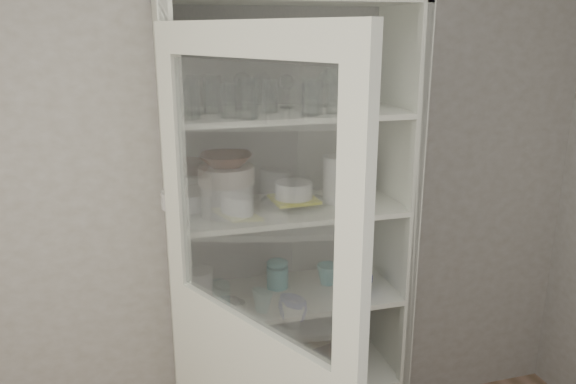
{
  "coord_description": "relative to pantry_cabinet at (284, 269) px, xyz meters",
  "views": [
    {
      "loc": [
        -0.42,
        -0.9,
        1.97
      ],
      "look_at": [
        0.2,
        1.27,
        1.32
      ],
      "focal_mm": 35.0,
      "sensor_mm": 36.0,
      "label": 1
    }
  ],
  "objects": [
    {
      "name": "tumbler_4",
      "position": [
        0.04,
        -0.22,
        0.79
      ],
      "size": [
        0.08,
        0.08,
        0.14
      ],
      "primitive_type": "cylinder",
      "rotation": [
        0.0,
        0.0,
        0.2
      ],
      "color": "silver",
      "rests_on": "shelf_glass"
    },
    {
      "name": "tumbler_9",
      "position": [
        -0.08,
        -0.09,
        0.78
      ],
      "size": [
        0.07,
        0.07,
        0.13
      ],
      "primitive_type": "cylinder",
      "rotation": [
        0.0,
        0.0,
        -0.16
      ],
      "color": "silver",
      "rests_on": "shelf_glass"
    },
    {
      "name": "cream_dish",
      "position": [
        -0.01,
        -0.1,
        -0.44
      ],
      "size": [
        0.25,
        0.25,
        0.07
      ],
      "primitive_type": "imported",
      "rotation": [
        0.0,
        0.0,
        -0.07
      ],
      "color": "beige",
      "rests_on": "shelf_bot"
    },
    {
      "name": "teal_jar",
      "position": [
        -0.03,
        -0.01,
        -0.02
      ],
      "size": [
        0.1,
        0.1,
        0.12
      ],
      "color": "teal",
      "rests_on": "shelf_mugs"
    },
    {
      "name": "goblet_1",
      "position": [
        0.02,
        0.01,
        0.8
      ],
      "size": [
        0.07,
        0.07,
        0.15
      ],
      "primitive_type": null,
      "color": "silver",
      "rests_on": "shelf_glass"
    },
    {
      "name": "mug_teal",
      "position": [
        0.19,
        -0.04,
        -0.03
      ],
      "size": [
        0.13,
        0.13,
        0.09
      ],
      "primitive_type": "imported",
      "rotation": [
        0.0,
        0.0,
        0.3
      ],
      "color": "teal",
      "rests_on": "shelf_mugs"
    },
    {
      "name": "mug_blue",
      "position": [
        0.29,
        -0.15,
        -0.03
      ],
      "size": [
        0.17,
        0.17,
        0.1
      ],
      "primitive_type": "imported",
      "rotation": [
        0.0,
        0.0,
        0.34
      ],
      "color": "#0E1797",
      "rests_on": "shelf_mugs"
    },
    {
      "name": "cream_bowl",
      "position": [
        -0.26,
        -0.1,
        0.48
      ],
      "size": [
        0.3,
        0.3,
        0.07
      ],
      "primitive_type": "cylinder",
      "rotation": [
        0.0,
        0.0,
        0.42
      ],
      "color": "beige",
      "rests_on": "plate_stack_front"
    },
    {
      "name": "goblet_2",
      "position": [
        0.21,
        0.02,
        0.81
      ],
      "size": [
        0.08,
        0.08,
        0.18
      ],
      "primitive_type": null,
      "color": "silver",
      "rests_on": "shelf_glass"
    },
    {
      "name": "tumbler_5",
      "position": [
        0.15,
        -0.19,
        0.78
      ],
      "size": [
        0.07,
        0.07,
        0.12
      ],
      "primitive_type": "cylinder",
      "rotation": [
        0.0,
        0.0,
        -0.13
      ],
      "color": "silver",
      "rests_on": "shelf_glass"
    },
    {
      "name": "yellow_trivet",
      "position": [
        0.03,
        -0.05,
        0.34
      ],
      "size": [
        0.19,
        0.19,
        0.01
      ],
      "primitive_type": "cube",
      "rotation": [
        0.0,
        0.0,
        0.06
      ],
      "color": "yellow",
      "rests_on": "glass_platter"
    },
    {
      "name": "grey_bowl_stack",
      "position": [
        0.22,
        -0.07,
        0.42
      ],
      "size": [
        0.13,
        0.13,
        0.2
      ],
      "primitive_type": "cylinder",
      "color": "silver",
      "rests_on": "shelf_plates"
    },
    {
      "name": "cupboard_door",
      "position": [
        -0.3,
        -0.69,
        -0.07
      ],
      "size": [
        0.44,
        0.82,
        2.0
      ],
      "rotation": [
        0.0,
        0.0,
        -1.11
      ],
      "color": "silver",
      "rests_on": "floor"
    },
    {
      "name": "goblet_0",
      "position": [
        -0.17,
        0.03,
        0.8
      ],
      "size": [
        0.07,
        0.07,
        0.16
      ],
      "primitive_type": null,
      "color": "silver",
      "rests_on": "shelf_glass"
    },
    {
      "name": "glass_platter",
      "position": [
        0.03,
        -0.05,
        0.33
      ],
      "size": [
        0.34,
        0.34,
        0.02
      ],
      "primitive_type": "cylinder",
      "rotation": [
        0.0,
        0.0,
        -0.22
      ],
      "color": "silver",
      "rests_on": "shelf_plates"
    },
    {
      "name": "tumbler_7",
      "position": [
        -0.37,
        -0.06,
        0.8
      ],
      "size": [
        0.1,
        0.1,
        0.15
      ],
      "primitive_type": "cylinder",
      "rotation": [
        0.0,
        0.0,
        0.34
      ],
      "color": "silver",
      "rests_on": "shelf_glass"
    },
    {
      "name": "terracotta_bowl",
      "position": [
        -0.26,
        -0.1,
        0.54
      ],
      "size": [
        0.24,
        0.24,
        0.05
      ],
      "primitive_type": "imported",
      "rotation": [
        0.0,
        0.0,
        -0.18
      ],
      "color": "#4B261A",
      "rests_on": "cream_bowl"
    },
    {
      "name": "tumbler_6",
      "position": [
        0.24,
        -0.19,
        0.79
      ],
      "size": [
        0.08,
        0.08,
        0.13
      ],
      "primitive_type": "cylinder",
      "rotation": [
        0.0,
        0.0,
        -0.28
      ],
      "color": "silver",
      "rests_on": "shelf_glass"
    },
    {
      "name": "goblet_3",
      "position": [
        0.19,
        0.01,
        0.8
      ],
      "size": [
        0.07,
        0.07,
        0.16
      ],
      "primitive_type": null,
      "color": "silver",
      "rests_on": "shelf_glass"
    },
    {
      "name": "tumbler_2",
      "position": [
        -0.26,
        -0.19,
        0.78
      ],
      "size": [
        0.07,
        0.07,
        0.13
      ],
      "primitive_type": "cylinder",
      "rotation": [
        0.0,
        0.0,
        -0.09
      ],
      "color": "silver",
      "rests_on": "shelf_glass"
    },
    {
      "name": "tin_box",
      "position": [
        0.23,
        -0.05,
        -0.45
      ],
      "size": [
        0.22,
        0.18,
        0.06
      ],
      "primitive_type": "cube",
      "rotation": [
        0.0,
        0.0,
        0.29
      ],
      "color": "gray",
      "rests_on": "shelf_bot"
    },
    {
      "name": "tumbler_1",
      "position": [
        -0.2,
        -0.22,
        0.79
      ],
      "size": [
        0.09,
        0.09,
        0.15
      ],
      "primitive_type": "cylinder",
      "rotation": [
        0.0,
        0.0,
        0.19
      ],
      "color": "silver",
      "rests_on": "shelf_glass"
    },
    {
      "name": "white_ramekin",
      "position": [
        0.03,
        -0.05,
        0.38
      ],
      "size": [
        0.2,
        0.2,
        0.07
      ],
      "primitive_type": "cylinder",
      "rotation": [
        0.0,
        0.0,
        -0.35
      ],
      "color": "silver",
      "rests_on": "yellow_trivet"
    },
    {
      "name": "wall_back",
      "position": [
        -0.2,
        0.16,
        0.36
      ],
      "size": [
        3.6,
        0.02,
        2.6
      ],
      "primitive_type": "cube",
      "color": "gray",
      "rests_on": "ground"
    },
    {
      "name": "pantry_cabinet",
      "position": [
        0.0,
        0.0,
        0.0
      ],
      "size": [
        1.0,
        0.45,
        2.1
      ],
      "color": "silver",
      "rests_on": "floor"
    },
    {
      "name": "tumbler_8",
      "position": [
        -0.3,
        -0.05,
        0.79
      ],
      "size": [
        0.09,
        0.09,
        0.15
      ],
      "primitive_type": "cylinder",
      "rotation": [
        0.0,
        0.0,
        -0.37
      ],
      "color": "silver",
      "rests_on": "shelf_glass"
    },
    {
      "name": "plate_stack_back",
      "position": [
        -0.41,
        0.04,
        0.36
      ],
      "size": [
        0.22,
        0.22,
        0.07
      ],
      "primitive_type": "cylinder",
      "color": "silver",
      "rests_on": "shelf_plates"
    },
    {
      "name": "mug_white",
      "position": [
        0.26,
        -0.2,
        -0.03
      ],
      "size": [
        0.13,
        0.13,
        0.09
      ],
      "primitive_type": "imported",
      "rotation": [
        0.0,
        0.0,
        0.42
      ],
      "color": "silver",
      "rests_on": "shelf_mugs"
    },
    {
      "name": "white_canister",
      "position": [
        -0.38,
        -0.04,
        -0.01
      ],
      "size": [
        0.15,
        0.15,
        0.14
      ],
      "primitive_type": "cylinder",
      "rotation": [
        0.0,
        0.0,
        -0.3
      ],
      "color": "silver",
      "rests_on": "shelf_mugs"
    },
    {
      "name": "tumbler_0",
      "position": [
        -0.4,
        -0.19,
        0.79
      ],
      "size": [
        0.09,
        0.09,
        0.14
      ],
      "primitive_type": "cylinder",
      "rotation": [
        0.0,
        0.0,
        -0.43
      ],
      "color": "silver",
      "rests_on": "shelf_glass"
    },
    {
      "name": "tumbler_3",
      "position": [
        0.08,
        -0.17,
        0.78
      ],
      "size": [
        0.06,
        0.06,
        0.13
      ],
      "primitive_type": "cylinder",
      "rotation": [
        0.0,
        0.0,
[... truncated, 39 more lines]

